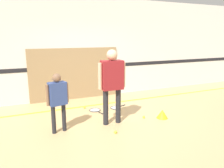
{
  "coord_description": "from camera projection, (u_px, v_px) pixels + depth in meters",
  "views": [
    {
      "loc": [
        -1.87,
        -4.47,
        2.0
      ],
      "look_at": [
        0.05,
        -0.08,
        0.94
      ],
      "focal_mm": 35.0,
      "sensor_mm": 36.0,
      "label": 1
    }
  ],
  "objects": [
    {
      "name": "person_student_left",
      "position": [
        58.0,
        97.0,
        4.49
      ],
      "size": [
        0.47,
        0.26,
        1.26
      ],
      "rotation": [
        0.0,
        0.0,
        0.21
      ],
      "color": "#232328",
      "rests_on": "ground_plane"
    },
    {
      "name": "tennis_ball_near_instructor",
      "position": [
        115.0,
        132.0,
        4.57
      ],
      "size": [
        0.07,
        0.07,
        0.07
      ],
      "primitive_type": "sphere",
      "color": "#CCE038",
      "rests_on": "ground_plane"
    },
    {
      "name": "wall_panel",
      "position": [
        75.0,
        74.0,
        6.96
      ],
      "size": [
        2.84,
        0.05,
        1.63
      ],
      "color": "#9E7F56",
      "rests_on": "ground_plane"
    },
    {
      "name": "ground_plane",
      "position": [
        109.0,
        122.0,
        5.16
      ],
      "size": [
        16.0,
        16.0,
        0.0
      ],
      "primitive_type": "plane",
      "color": "tan"
    },
    {
      "name": "tennis_ball_stray_left",
      "position": [
        144.0,
        117.0,
        5.41
      ],
      "size": [
        0.07,
        0.07,
        0.07
      ],
      "primitive_type": "sphere",
      "color": "#CCE038",
      "rests_on": "ground_plane"
    },
    {
      "name": "wall_back",
      "position": [
        80.0,
        49.0,
        6.93
      ],
      "size": [
        16.0,
        0.07,
        3.2
      ],
      "color": "silver",
      "rests_on": "ground_plane"
    },
    {
      "name": "person_instructor",
      "position": [
        112.0,
        79.0,
        4.88
      ],
      "size": [
        0.65,
        0.27,
        1.71
      ],
      "rotation": [
        0.0,
        0.0,
        -0.01
      ],
      "color": "#232328",
      "rests_on": "ground_plane"
    },
    {
      "name": "training_cone",
      "position": [
        162.0,
        114.0,
        5.41
      ],
      "size": [
        0.28,
        0.28,
        0.22
      ],
      "color": "yellow",
      "rests_on": "ground_plane"
    },
    {
      "name": "racket_spare_on_floor",
      "position": [
        95.0,
        110.0,
        5.98
      ],
      "size": [
        0.37,
        0.57,
        0.03
      ],
      "rotation": [
        0.0,
        0.0,
        4.94
      ],
      "color": "#28282D",
      "rests_on": "ground_plane"
    },
    {
      "name": "floor_stripe",
      "position": [
        91.0,
        106.0,
        6.4
      ],
      "size": [
        14.4,
        0.1,
        0.01
      ],
      "color": "yellow",
      "rests_on": "ground_plane"
    },
    {
      "name": "tennis_ball_by_spare_racket",
      "position": [
        84.0,
        107.0,
        6.14
      ],
      "size": [
        0.07,
        0.07,
        0.07
      ],
      "primitive_type": "sphere",
      "color": "#CCE038",
      "rests_on": "ground_plane"
    },
    {
      "name": "racket_second_spare",
      "position": [
        116.0,
        108.0,
        6.2
      ],
      "size": [
        0.56,
        0.38,
        0.03
      ],
      "rotation": [
        0.0,
        0.0,
        0.34
      ],
      "color": "#28282D",
      "rests_on": "ground_plane"
    }
  ]
}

